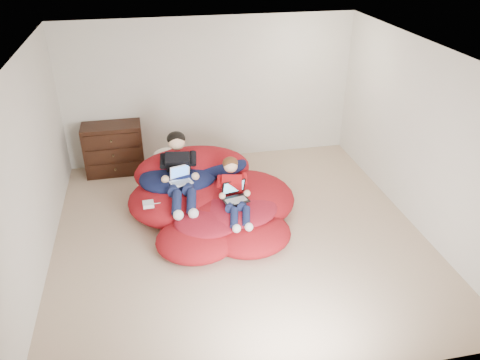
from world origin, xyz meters
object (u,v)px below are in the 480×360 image
at_px(laptop_white, 181,177).
at_px(laptop_black, 235,194).
at_px(dresser, 114,149).
at_px(older_boy, 180,169).
at_px(beanbag_pile, 210,198).
at_px(younger_boy, 234,189).

relative_size(laptop_white, laptop_black, 0.92).
distance_m(dresser, older_boy, 1.83).
distance_m(beanbag_pile, laptop_black, 0.61).
distance_m(beanbag_pile, laptop_white, 0.55).
bearing_deg(younger_boy, laptop_black, -90.00).
bearing_deg(dresser, laptop_white, -58.19).
xyz_separation_m(older_boy, younger_boy, (0.69, -0.52, -0.11)).
distance_m(laptop_white, laptop_black, 0.85).
height_order(older_boy, younger_boy, older_boy).
xyz_separation_m(beanbag_pile, younger_boy, (0.29, -0.38, 0.35)).
bearing_deg(beanbag_pile, laptop_white, 175.04).
bearing_deg(younger_boy, beanbag_pile, 126.82).
bearing_deg(dresser, older_boy, -56.45).
bearing_deg(older_boy, dresser, 123.55).
xyz_separation_m(dresser, beanbag_pile, (1.40, -1.64, -0.17)).
bearing_deg(younger_boy, dresser, 129.80).
bearing_deg(older_boy, younger_boy, -37.11).
bearing_deg(older_boy, laptop_white, -90.00).
height_order(dresser, beanbag_pile, dresser).
relative_size(dresser, older_boy, 0.78).
bearing_deg(laptop_black, older_boy, 139.69).
relative_size(dresser, younger_boy, 0.96).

